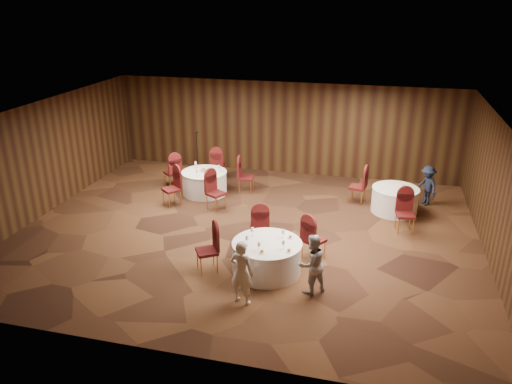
% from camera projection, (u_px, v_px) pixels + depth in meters
% --- Properties ---
extents(ground, '(12.00, 12.00, 0.00)m').
position_uv_depth(ground, '(247.00, 232.00, 13.39)').
color(ground, black).
rests_on(ground, ground).
extents(room_shell, '(12.00, 12.00, 12.00)m').
position_uv_depth(room_shell, '(246.00, 163.00, 12.66)').
color(room_shell, silver).
rests_on(room_shell, ground).
extents(table_main, '(1.59, 1.59, 0.74)m').
position_uv_depth(table_main, '(267.00, 257.00, 11.35)').
color(table_main, silver).
rests_on(table_main, ground).
extents(table_left, '(1.42, 1.42, 0.74)m').
position_uv_depth(table_left, '(205.00, 182.00, 15.82)').
color(table_left, silver).
rests_on(table_left, ground).
extents(table_right, '(1.34, 1.34, 0.74)m').
position_uv_depth(table_right, '(395.00, 200.00, 14.50)').
color(table_right, silver).
rests_on(table_right, ground).
extents(chairs_main, '(3.01, 2.23, 1.00)m').
position_uv_depth(chairs_main, '(261.00, 239.00, 11.94)').
color(chairs_main, '#470E11').
rests_on(chairs_main, ground).
extents(chairs_left, '(3.12, 3.09, 1.00)m').
position_uv_depth(chairs_left, '(205.00, 179.00, 15.77)').
color(chairs_left, '#470E11').
rests_on(chairs_left, ground).
extents(chairs_right, '(1.97, 2.37, 1.00)m').
position_uv_depth(chairs_right, '(380.00, 200.00, 14.18)').
color(chairs_right, '#470E11').
rests_on(chairs_right, ground).
extents(tabletop_main, '(1.09, 0.98, 0.22)m').
position_uv_depth(tabletop_main, '(272.00, 241.00, 11.07)').
color(tabletop_main, silver).
rests_on(tabletop_main, table_main).
extents(tabletop_left, '(0.92, 0.79, 0.22)m').
position_uv_depth(tabletop_left, '(204.00, 169.00, 15.65)').
color(tabletop_left, silver).
rests_on(tabletop_left, table_left).
extents(tabletop_right, '(0.08, 0.08, 0.22)m').
position_uv_depth(tabletop_right, '(403.00, 186.00, 14.06)').
color(tabletop_right, silver).
rests_on(tabletop_right, table_right).
extents(mic_stand, '(0.24, 0.24, 1.67)m').
position_uv_depth(mic_stand, '(198.00, 166.00, 17.00)').
color(mic_stand, black).
rests_on(mic_stand, ground).
extents(woman_a, '(0.58, 0.45, 1.42)m').
position_uv_depth(woman_a, '(242.00, 272.00, 10.09)').
color(woman_a, silver).
rests_on(woman_a, ground).
extents(woman_b, '(0.83, 0.81, 1.34)m').
position_uv_depth(woman_b, '(312.00, 264.00, 10.48)').
color(woman_b, '#ABABB0').
rests_on(woman_b, ground).
extents(man_c, '(0.81, 0.91, 1.22)m').
position_uv_depth(man_c, '(427.00, 185.00, 14.93)').
color(man_c, '#161E32').
rests_on(man_c, ground).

